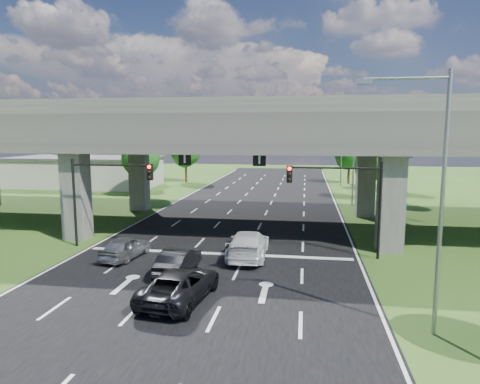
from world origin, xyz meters
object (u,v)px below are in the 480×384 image
(streetlight_near, at_px, (432,184))
(signal_left, at_px, (104,186))
(car_silver, at_px, (126,247))
(car_dark, at_px, (178,261))
(streetlight_beyond, at_px, (339,146))
(streetlight_far, at_px, (350,150))
(car_trailing, at_px, (180,285))
(car_white, at_px, (248,244))
(signal_right, at_px, (344,191))

(streetlight_near, bearing_deg, signal_left, 150.98)
(streetlight_near, distance_m, car_silver, 18.02)
(signal_left, xyz_separation_m, streetlight_near, (17.92, -9.94, 1.66))
(signal_left, bearing_deg, car_dark, -35.15)
(streetlight_beyond, relative_size, car_silver, 2.46)
(streetlight_far, height_order, streetlight_beyond, same)
(streetlight_beyond, bearing_deg, car_trailing, -103.02)
(streetlight_beyond, distance_m, car_dark, 42.51)
(streetlight_near, xyz_separation_m, car_white, (-8.06, 9.00, -4.99))
(streetlight_beyond, xyz_separation_m, car_dark, (-11.45, -40.62, -5.12))
(signal_left, bearing_deg, streetlight_far, 48.22)
(signal_right, height_order, streetlight_beyond, streetlight_beyond)
(signal_left, relative_size, streetlight_beyond, 0.60)
(car_white, bearing_deg, car_trailing, 72.11)
(car_white, bearing_deg, streetlight_near, 130.61)
(streetlight_near, height_order, car_silver, streetlight_near)
(car_silver, bearing_deg, car_dark, 158.63)
(signal_right, height_order, car_silver, signal_right)
(signal_left, distance_m, car_trailing, 11.77)
(car_trailing, bearing_deg, car_white, -99.69)
(car_trailing, bearing_deg, car_silver, -41.46)
(car_white, bearing_deg, signal_right, -171.96)
(streetlight_beyond, distance_m, car_white, 38.19)
(signal_left, distance_m, car_dark, 8.64)
(signal_left, height_order, car_white, signal_left)
(car_white, distance_m, car_trailing, 7.62)
(streetlight_beyond, xyz_separation_m, car_silver, (-15.50, -38.37, -5.12))
(streetlight_beyond, bearing_deg, streetlight_near, -90.00)
(car_trailing, bearing_deg, streetlight_far, -102.91)
(signal_left, xyz_separation_m, car_white, (9.87, -0.94, -3.33))
(signal_left, distance_m, streetlight_beyond, 40.30)
(car_white, height_order, car_trailing, car_white)
(streetlight_far, distance_m, car_trailing, 30.52)
(streetlight_far, distance_m, car_white, 23.04)
(signal_right, relative_size, streetlight_beyond, 0.60)
(streetlight_near, bearing_deg, car_silver, 153.79)
(signal_right, relative_size, streetlight_near, 0.60)
(streetlight_near, relative_size, car_dark, 2.35)
(car_silver, bearing_deg, streetlight_far, -117.06)
(streetlight_near, bearing_deg, car_dark, 154.82)
(streetlight_far, height_order, car_silver, streetlight_far)
(streetlight_beyond, relative_size, car_trailing, 1.87)
(streetlight_far, relative_size, car_trailing, 1.87)
(streetlight_near, bearing_deg, streetlight_far, 90.00)
(signal_left, bearing_deg, car_silver, -43.64)
(streetlight_near, xyz_separation_m, car_dark, (-11.45, 5.38, -5.12))
(streetlight_near, xyz_separation_m, car_silver, (-15.50, 7.63, -5.12))
(streetlight_beyond, distance_m, car_silver, 41.70)
(signal_left, distance_m, car_silver, 4.82)
(signal_right, distance_m, signal_left, 15.65)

